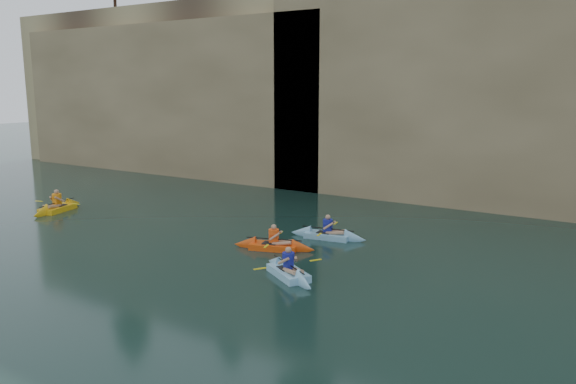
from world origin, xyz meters
The scene contains 9 objects.
cliff centered at (0.00, 30.00, 6.00)m, with size 70.00×16.00×12.00m, color tan.
cliff_slab_west centered at (-20.00, 22.60, 5.28)m, with size 26.00×2.40×10.56m, color tan.
cliff_slab_center centered at (2.00, 22.60, 5.70)m, with size 24.00×2.40×11.40m, color tan.
sea_cave_west centered at (-18.00, 21.95, 2.00)m, with size 4.50×1.00×4.00m, color black.
sea_cave_center centered at (-4.00, 21.95, 1.60)m, with size 3.50×1.00×3.20m, color black.
kayaker_orange centered at (-2.94, 10.76, 0.15)m, with size 3.23×2.29×1.20m.
kayaker_ltblue_near centered at (-0.85, 8.48, 0.15)m, with size 3.04×2.27×1.23m.
kayaker_yellow centered at (-15.54, 10.53, 0.17)m, with size 2.56×3.38×1.35m.
kayaker_ltblue_mid centered at (-1.96, 13.20, 0.15)m, with size 3.28×2.39×1.22m.
Camera 1 is at (8.38, -6.14, 6.06)m, focal length 35.00 mm.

